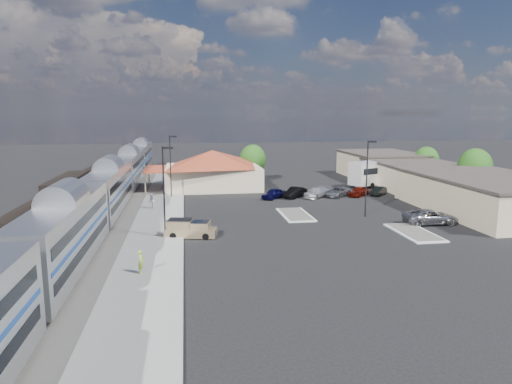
{
  "coord_description": "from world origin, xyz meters",
  "views": [
    {
      "loc": [
        -8.88,
        -50.05,
        12.08
      ],
      "look_at": [
        -0.62,
        2.96,
        2.8
      ],
      "focal_mm": 32.0,
      "sensor_mm": 36.0,
      "label": 1
    }
  ],
  "objects": [
    {
      "name": "platform",
      "position": [
        -12.0,
        6.0,
        0.09
      ],
      "size": [
        5.5,
        92.0,
        0.18
      ],
      "primitive_type": "cube",
      "color": "gray",
      "rests_on": "ground"
    },
    {
      "name": "coach_bus",
      "position": [
        24.0,
        22.1,
        2.47
      ],
      "size": [
        13.34,
        8.27,
        4.29
      ],
      "rotation": [
        0.0,
        0.0,
        2.01
      ],
      "color": "silver",
      "rests_on": "ground"
    },
    {
      "name": "buildings_east",
      "position": [
        28.0,
        14.28,
        2.27
      ],
      "size": [
        14.4,
        51.4,
        4.8
      ],
      "color": "#C6B28C",
      "rests_on": "ground"
    },
    {
      "name": "parked_car_c",
      "position": [
        9.91,
        13.07,
        0.73
      ],
      "size": [
        5.08,
        4.93,
        1.46
      ],
      "primitive_type": "imported",
      "rotation": [
        0.0,
        0.0,
        -0.82
      ],
      "color": "silver",
      "rests_on": "ground"
    },
    {
      "name": "lamp_lot",
      "position": [
        12.1,
        0.0,
        5.34
      ],
      "size": [
        1.08,
        0.25,
        9.0
      ],
      "color": "black",
      "rests_on": "ground"
    },
    {
      "name": "passenger_train",
      "position": [
        -18.0,
        6.3,
        2.87
      ],
      "size": [
        3.0,
        104.0,
        5.55
      ],
      "color": "silver",
      "rests_on": "ground"
    },
    {
      "name": "tree_east_b",
      "position": [
        34.0,
        12.0,
        4.22
      ],
      "size": [
        4.94,
        4.94,
        6.96
      ],
      "color": "#382314",
      "rests_on": "ground"
    },
    {
      "name": "traffic_island_south",
      "position": [
        4.0,
        2.0,
        0.1
      ],
      "size": [
        3.3,
        7.5,
        0.21
      ],
      "color": "silver",
      "rests_on": "ground"
    },
    {
      "name": "parked_car_a",
      "position": [
        3.51,
        13.07,
        0.72
      ],
      "size": [
        4.28,
        4.13,
        1.45
      ],
      "primitive_type": "imported",
      "rotation": [
        0.0,
        0.0,
        -0.83
      ],
      "color": "#0F0D44",
      "rests_on": "ground"
    },
    {
      "name": "station_depot",
      "position": [
        -4.56,
        24.0,
        3.13
      ],
      "size": [
        18.35,
        12.24,
        6.2
      ],
      "color": "#C0AE8D",
      "rests_on": "ground"
    },
    {
      "name": "freight_cars",
      "position": [
        -24.0,
        10.97,
        1.93
      ],
      "size": [
        2.8,
        46.0,
        4.0
      ],
      "color": "black",
      "rests_on": "ground"
    },
    {
      "name": "tree_east_c",
      "position": [
        34.0,
        26.0,
        3.76
      ],
      "size": [
        4.41,
        4.41,
        6.21
      ],
      "color": "#382314",
      "rests_on": "ground"
    },
    {
      "name": "suv",
      "position": [
        17.69,
        -4.58,
        0.82
      ],
      "size": [
        5.96,
        2.86,
        1.64
      ],
      "primitive_type": "imported",
      "rotation": [
        0.0,
        0.0,
        1.55
      ],
      "color": "gray",
      "rests_on": "ground"
    },
    {
      "name": "person_b",
      "position": [
        -13.24,
        7.75,
        1.13
      ],
      "size": [
        0.88,
        1.05,
        1.91
      ],
      "primitive_type": "imported",
      "rotation": [
        0.0,
        0.0,
        -1.38
      ],
      "color": "white",
      "rests_on": "platform"
    },
    {
      "name": "tree_depot",
      "position": [
        3.0,
        30.0,
        4.02
      ],
      "size": [
        4.71,
        4.71,
        6.63
      ],
      "color": "#382314",
      "rests_on": "ground"
    },
    {
      "name": "parked_car_d",
      "position": [
        13.11,
        13.37,
        0.69
      ],
      "size": [
        5.13,
        5.06,
        1.37
      ],
      "primitive_type": "imported",
      "rotation": [
        0.0,
        0.0,
        -0.81
      ],
      "color": "gray",
      "rests_on": "ground"
    },
    {
      "name": "parked_car_e",
      "position": [
        16.31,
        13.07,
        0.72
      ],
      "size": [
        4.29,
        4.14,
        1.45
      ],
      "primitive_type": "imported",
      "rotation": [
        0.0,
        0.0,
        -0.83
      ],
      "color": "maroon",
      "rests_on": "ground"
    },
    {
      "name": "lamp_plat_n",
      "position": [
        -10.9,
        16.0,
        5.34
      ],
      "size": [
        1.08,
        0.25,
        9.0
      ],
      "color": "black",
      "rests_on": "ground"
    },
    {
      "name": "traffic_island_north",
      "position": [
        14.0,
        -8.0,
        0.1
      ],
      "size": [
        3.3,
        7.5,
        0.21
      ],
      "color": "silver",
      "rests_on": "ground"
    },
    {
      "name": "parked_car_f",
      "position": [
        19.51,
        13.37,
        0.64
      ],
      "size": [
        3.68,
        3.74,
        1.28
      ],
      "primitive_type": "imported",
      "rotation": [
        0.0,
        0.0,
        -0.77
      ],
      "color": "black",
      "rests_on": "ground"
    },
    {
      "name": "lamp_plat_s",
      "position": [
        -10.9,
        -6.0,
        5.34
      ],
      "size": [
        1.08,
        0.25,
        9.0
      ],
      "color": "black",
      "rests_on": "ground"
    },
    {
      "name": "parked_car_b",
      "position": [
        6.71,
        13.37,
        0.76
      ],
      "size": [
        4.34,
        4.42,
        1.51
      ],
      "primitive_type": "imported",
      "rotation": [
        0.0,
        0.0,
        -0.77
      ],
      "color": "black",
      "rests_on": "ground"
    },
    {
      "name": "pickup_truck",
      "position": [
        -8.5,
        -5.97,
        0.82
      ],
      "size": [
        5.28,
        2.87,
        1.73
      ],
      "rotation": [
        0.0,
        0.0,
        1.35
      ],
      "color": "tan",
      "rests_on": "ground"
    },
    {
      "name": "person_a",
      "position": [
        -12.38,
        -16.23,
        1.07
      ],
      "size": [
        0.5,
        0.7,
        1.78
      ],
      "primitive_type": "imported",
      "rotation": [
        0.0,
        0.0,
        1.46
      ],
      "color": "#A1C03C",
      "rests_on": "platform"
    },
    {
      "name": "ground",
      "position": [
        0.0,
        0.0,
        0.0
      ],
      "size": [
        280.0,
        280.0,
        0.0
      ],
      "primitive_type": "plane",
      "color": "black",
      "rests_on": "ground"
    },
    {
      "name": "railbed",
      "position": [
        -21.0,
        8.0,
        0.06
      ],
      "size": [
        16.0,
        100.0,
        0.12
      ],
      "primitive_type": "cube",
      "color": "#4C4944",
      "rests_on": "ground"
    }
  ]
}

